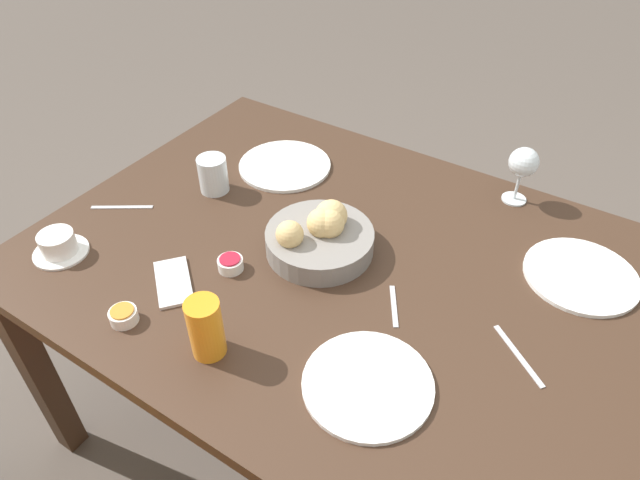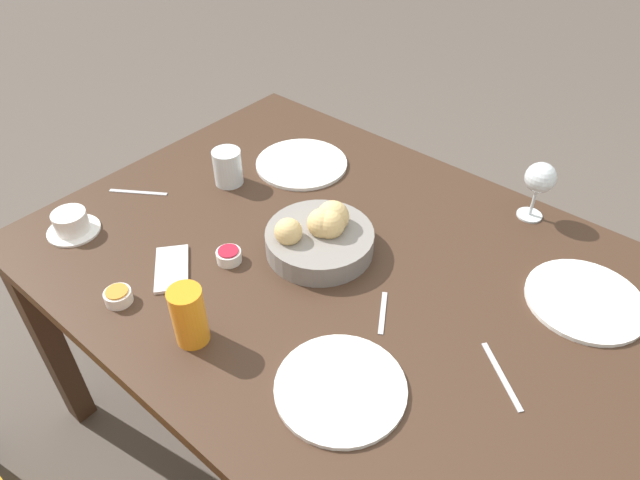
# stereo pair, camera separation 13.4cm
# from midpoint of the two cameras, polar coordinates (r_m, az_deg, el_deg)

# --- Properties ---
(ground_plane) EXTENTS (10.00, 10.00, 0.00)m
(ground_plane) POSITION_cam_midpoint_polar(r_m,az_deg,el_deg) (1.90, 4.27, -19.07)
(ground_plane) COLOR #564C44
(dining_table) EXTENTS (1.50, 1.05, 0.73)m
(dining_table) POSITION_cam_midpoint_polar(r_m,az_deg,el_deg) (1.38, 5.59, -5.20)
(dining_table) COLOR #3D281C
(dining_table) RESTS_ON ground_plane
(bread_basket) EXTENTS (0.26, 0.26, 0.12)m
(bread_basket) POSITION_cam_midpoint_polar(r_m,az_deg,el_deg) (1.33, 2.91, 0.31)
(bread_basket) COLOR gray
(bread_basket) RESTS_ON dining_table
(plate_near_left) EXTENTS (0.25, 0.25, 0.01)m
(plate_near_left) POSITION_cam_midpoint_polar(r_m,az_deg,el_deg) (1.39, 27.56, -5.48)
(plate_near_left) COLOR white
(plate_near_left) RESTS_ON dining_table
(plate_near_right) EXTENTS (0.26, 0.26, 0.01)m
(plate_near_right) POSITION_cam_midpoint_polar(r_m,az_deg,el_deg) (1.65, 0.48, 7.57)
(plate_near_right) COLOR white
(plate_near_right) RESTS_ON dining_table
(plate_far_center) EXTENTS (0.25, 0.25, 0.01)m
(plate_far_center) POSITION_cam_midpoint_polar(r_m,az_deg,el_deg) (1.10, 5.68, -14.69)
(plate_far_center) COLOR white
(plate_far_center) RESTS_ON dining_table
(juice_glass) EXTENTS (0.07, 0.07, 0.13)m
(juice_glass) POSITION_cam_midpoint_polar(r_m,az_deg,el_deg) (1.14, -9.70, -7.65)
(juice_glass) COLOR orange
(juice_glass) RESTS_ON dining_table
(water_tumbler) EXTENTS (0.08, 0.08, 0.10)m
(water_tumbler) POSITION_cam_midpoint_polar(r_m,az_deg,el_deg) (1.56, -6.80, 7.16)
(water_tumbler) COLOR silver
(water_tumbler) RESTS_ON dining_table
(wine_glass) EXTENTS (0.08, 0.08, 0.16)m
(wine_glass) POSITION_cam_midpoint_polar(r_m,az_deg,el_deg) (1.52, 23.55, 5.46)
(wine_glass) COLOR silver
(wine_glass) RESTS_ON dining_table
(coffee_cup) EXTENTS (0.13, 0.13, 0.06)m
(coffee_cup) POSITION_cam_midpoint_polar(r_m,az_deg,el_deg) (1.50, -21.31, 1.45)
(coffee_cup) COLOR white
(coffee_cup) RESTS_ON dining_table
(jam_bowl_berry) EXTENTS (0.06, 0.06, 0.03)m
(jam_bowl_berry) POSITION_cam_midpoint_polar(r_m,az_deg,el_deg) (1.33, -6.27, -1.70)
(jam_bowl_berry) COLOR white
(jam_bowl_berry) RESTS_ON dining_table
(jam_bowl_honey) EXTENTS (0.06, 0.06, 0.03)m
(jam_bowl_honey) POSITION_cam_midpoint_polar(r_m,az_deg,el_deg) (1.28, -16.75, -5.55)
(jam_bowl_honey) COLOR white
(jam_bowl_honey) RESTS_ON dining_table
(fork_silver) EXTENTS (0.13, 0.11, 0.00)m
(fork_silver) POSITION_cam_midpoint_polar(r_m,az_deg,el_deg) (1.19, 20.91, -12.74)
(fork_silver) COLOR #B7B7BC
(fork_silver) RESTS_ON dining_table
(knife_silver) EXTENTS (0.14, 0.10, 0.00)m
(knife_silver) POSITION_cam_midpoint_polar(r_m,az_deg,el_deg) (1.60, -15.46, 4.53)
(knife_silver) COLOR #B7B7BC
(knife_silver) RESTS_ON dining_table
(spoon_coffee) EXTENTS (0.07, 0.11, 0.00)m
(spoon_coffee) POSITION_cam_midpoint_polar(r_m,az_deg,el_deg) (1.23, 9.44, -7.33)
(spoon_coffee) COLOR #B7B7BC
(spoon_coffee) RESTS_ON dining_table
(cell_phone) EXTENTS (0.16, 0.15, 0.01)m
(cell_phone) POSITION_cam_midpoint_polar(r_m,az_deg,el_deg) (1.33, -11.85, -2.93)
(cell_phone) COLOR silver
(cell_phone) RESTS_ON dining_table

